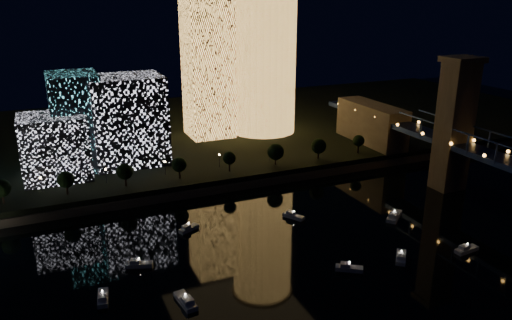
{
  "coord_description": "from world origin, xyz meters",
  "views": [
    {
      "loc": [
        -73.62,
        -85.13,
        71.15
      ],
      "look_at": [
        -12.95,
        55.0,
        20.14
      ],
      "focal_mm": 35.0,
      "sensor_mm": 36.0,
      "label": 1
    }
  ],
  "objects": [
    {
      "name": "ground",
      "position": [
        0.0,
        0.0,
        0.0
      ],
      "size": [
        520.0,
        520.0,
        0.0
      ],
      "primitive_type": "plane",
      "color": "black",
      "rests_on": "ground"
    },
    {
      "name": "far_bank",
      "position": [
        0.0,
        160.0,
        2.5
      ],
      "size": [
        420.0,
        160.0,
        5.0
      ],
      "primitive_type": "cube",
      "color": "black",
      "rests_on": "ground"
    },
    {
      "name": "seawall",
      "position": [
        0.0,
        82.0,
        1.5
      ],
      "size": [
        420.0,
        6.0,
        3.0
      ],
      "primitive_type": "cube",
      "color": "#6B5E4C",
      "rests_on": "ground"
    },
    {
      "name": "tower_cylindrical",
      "position": [
        27.09,
        138.8,
        47.42
      ],
      "size": [
        34.0,
        34.0,
        84.59
      ],
      "color": "#F7AF4F",
      "rests_on": "far_bank"
    },
    {
      "name": "tower_rectangular",
      "position": [
        -0.17,
        141.79,
        37.92
      ],
      "size": [
        20.69,
        20.69,
        65.83
      ],
      "primitive_type": "cube",
      "color": "#F7AF4F",
      "rests_on": "far_bank"
    },
    {
      "name": "midrise_blocks",
      "position": [
        -63.66,
        114.64,
        21.16
      ],
      "size": [
        90.22,
        32.02,
        37.5
      ],
      "color": "white",
      "rests_on": "far_bank"
    },
    {
      "name": "motorboats",
      "position": [
        -5.87,
        11.88,
        0.81
      ],
      "size": [
        114.3,
        88.36,
        2.78
      ],
      "color": "silver",
      "rests_on": "ground"
    },
    {
      "name": "esplanade_trees",
      "position": [
        -27.72,
        88.0,
        10.47
      ],
      "size": [
        165.15,
        6.84,
        8.92
      ],
      "color": "black",
      "rests_on": "far_bank"
    },
    {
      "name": "street_lamps",
      "position": [
        -34.0,
        94.0,
        9.02
      ],
      "size": [
        132.7,
        0.7,
        5.65
      ],
      "color": "black",
      "rests_on": "far_bank"
    }
  ]
}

